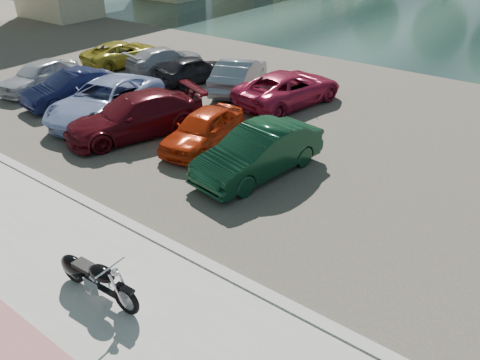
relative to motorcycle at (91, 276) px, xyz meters
The scene contains 16 objects.
ground 0.83m from the motorcycle, 15.41° to the left, with size 200.00×200.00×0.00m, color #595447.
promenade 1.14m from the motorcycle, 54.97° to the right, with size 60.00×6.00×0.10m, color #A09E96.
kerb 2.29m from the motorcycle, 74.80° to the left, with size 60.00×0.30×0.14m, color #A09E96.
parking_lot 11.19m from the motorcycle, 86.99° to the left, with size 60.00×18.00×0.04m, color #454038.
motorcycle is the anchor object (origin of this frame).
car_0 14.70m from the motorcycle, 151.29° to the left, with size 1.60×3.97×1.35m, color #AFB2BC.
car_1 12.38m from the motorcycle, 145.97° to the left, with size 1.42×4.08×1.34m, color #12173B.
car_2 10.23m from the motorcycle, 139.17° to the left, with size 2.47×5.36×1.49m, color #909FD1.
car_3 8.41m from the motorcycle, 131.48° to the left, with size 2.10×5.16×1.50m, color #4F0B13.
car_4 7.63m from the motorcycle, 112.77° to the left, with size 1.53×3.81×1.30m, color #B92B0C.
car_5 6.55m from the motorcycle, 92.36° to the left, with size 1.59×4.56×1.50m, color black.
car_6 17.85m from the motorcycle, 136.91° to the left, with size 2.06×4.46×1.24m, color #A69826.
car_7 16.43m from the motorcycle, 129.33° to the left, with size 1.70×4.19×1.22m, color #9D9EA6.
car_8 14.58m from the motorcycle, 123.31° to the left, with size 1.51×3.75×1.28m, color black.
car_9 13.72m from the motorcycle, 113.88° to the left, with size 1.56×4.47×1.47m, color slate.
car_10 12.72m from the motorcycle, 102.72° to the left, with size 2.34×5.07×1.41m, color #A41B3E.
Camera 1 is at (6.45, -4.30, 7.21)m, focal length 35.00 mm.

